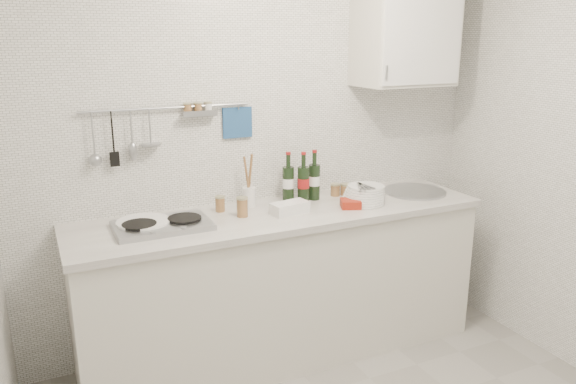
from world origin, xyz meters
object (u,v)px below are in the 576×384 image
Objects in this scene: wall_cabinet at (406,28)px; plate_stack_sink at (364,195)px; plate_stack_hob at (143,225)px; wine_bottles at (302,177)px; utensil_crock at (249,194)px.

plate_stack_sink is at bearing -155.27° from wall_cabinet.
wine_bottles is (0.99, 0.10, 0.13)m from plate_stack_hob.
utensil_crock is (0.66, 0.13, 0.05)m from plate_stack_hob.
wall_cabinet reaches higher than wine_bottles.
utensil_crock reaches higher than plate_stack_hob.
wall_cabinet is 2.43× the size of plate_stack_sink.
wall_cabinet is 1.06m from plate_stack_sink.
plate_stack_hob is 1.33m from plate_stack_sink.
utensil_crock is at bearing 176.99° from wall_cabinet.
wall_cabinet is at bearing -3.01° from utensil_crock.
wall_cabinet is at bearing 24.73° from plate_stack_sink.
wine_bottles is at bearing 150.07° from plate_stack_sink.
utensil_crock is at bearing 173.71° from wine_bottles.
wall_cabinet is 2.18× the size of utensil_crock.
plate_stack_hob is at bearing 175.94° from plate_stack_sink.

